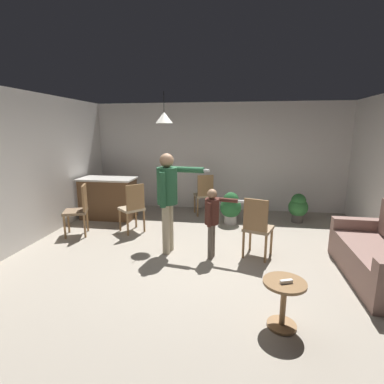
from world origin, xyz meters
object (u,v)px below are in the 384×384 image
(dining_chair_centre_back, at_px, (257,226))
(dining_chair_spare, at_px, (79,208))
(side_table_by_couch, at_px, (284,298))
(person_adult, at_px, (168,192))
(potted_plant_corner, at_px, (298,207))
(potted_plant_by_wall, at_px, (231,207))
(dining_chair_near_wall, at_px, (133,206))
(spare_remote_on_table, at_px, (286,282))
(kitchen_counter, at_px, (108,198))
(dining_chair_by_counter, at_px, (204,193))
(person_child, at_px, (212,216))

(dining_chair_centre_back, relative_size, dining_chair_spare, 1.00)
(side_table_by_couch, xyz_separation_m, person_adult, (-1.62, 1.69, 0.71))
(potted_plant_corner, relative_size, potted_plant_by_wall, 0.92)
(dining_chair_near_wall, distance_m, dining_chair_centre_back, 2.51)
(potted_plant_by_wall, xyz_separation_m, spare_remote_on_table, (0.63, -3.39, 0.15))
(dining_chair_near_wall, relative_size, potted_plant_corner, 1.54)
(kitchen_counter, height_order, potted_plant_corner, kitchen_counter)
(person_adult, distance_m, dining_chair_by_counter, 2.32)
(side_table_by_couch, xyz_separation_m, potted_plant_by_wall, (-0.63, 3.36, 0.06))
(dining_chair_spare, height_order, spare_remote_on_table, dining_chair_spare)
(dining_chair_spare, bearing_deg, side_table_by_couch, -142.96)
(potted_plant_corner, bearing_deg, side_table_by_couch, -103.03)
(kitchen_counter, relative_size, dining_chair_by_counter, 1.26)
(dining_chair_near_wall, bearing_deg, dining_chair_centre_back, -66.29)
(person_adult, relative_size, dining_chair_centre_back, 1.67)
(dining_chair_centre_back, bearing_deg, person_adult, -160.90)
(dining_chair_by_counter, height_order, dining_chair_near_wall, same)
(dining_chair_by_counter, relative_size, spare_remote_on_table, 7.69)
(person_child, distance_m, dining_chair_spare, 2.73)
(side_table_by_couch, distance_m, spare_remote_on_table, 0.21)
(spare_remote_on_table, bearing_deg, dining_chair_centre_back, 96.07)
(person_adult, height_order, person_child, person_adult)
(kitchen_counter, relative_size, dining_chair_near_wall, 1.26)
(person_adult, relative_size, dining_chair_spare, 1.67)
(spare_remote_on_table, bearing_deg, person_child, 118.87)
(person_child, bearing_deg, potted_plant_corner, 153.45)
(dining_chair_spare, distance_m, potted_plant_corner, 4.64)
(kitchen_counter, xyz_separation_m, dining_chair_near_wall, (0.92, -0.85, 0.07))
(person_adult, bearing_deg, dining_chair_spare, -96.97)
(person_child, bearing_deg, kitchen_counter, -112.24)
(potted_plant_corner, bearing_deg, spare_remote_on_table, -102.79)
(side_table_by_couch, bearing_deg, dining_chair_centre_back, 95.90)
(person_adult, xyz_separation_m, person_child, (0.74, -0.12, -0.33))
(kitchen_counter, bearing_deg, dining_chair_centre_back, -27.27)
(side_table_by_couch, relative_size, potted_plant_by_wall, 0.73)
(dining_chair_by_counter, bearing_deg, dining_chair_centre_back, -83.65)
(dining_chair_centre_back, distance_m, potted_plant_corner, 2.30)
(potted_plant_corner, height_order, spare_remote_on_table, potted_plant_corner)
(person_adult, distance_m, potted_plant_by_wall, 2.05)
(dining_chair_centre_back, bearing_deg, potted_plant_corner, 83.03)
(side_table_by_couch, distance_m, dining_chair_near_wall, 3.58)
(person_child, relative_size, dining_chair_near_wall, 1.14)
(side_table_by_couch, relative_size, person_child, 0.46)
(person_adult, distance_m, dining_chair_centre_back, 1.53)
(kitchen_counter, relative_size, dining_chair_centre_back, 1.26)
(dining_chair_centre_back, height_order, potted_plant_corner, dining_chair_centre_back)
(side_table_by_couch, distance_m, potted_plant_corner, 3.81)
(dining_chair_spare, bearing_deg, potted_plant_by_wall, -89.34)
(person_adult, relative_size, dining_chair_by_counter, 1.67)
(kitchen_counter, xyz_separation_m, dining_chair_by_counter, (2.18, 0.57, 0.07))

